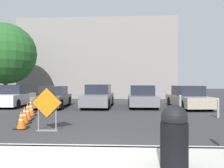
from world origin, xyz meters
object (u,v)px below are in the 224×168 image
(traffic_cone_second, at_px, (24,115))
(road_closed_sign, at_px, (47,107))
(parked_car_fourth, at_px, (142,97))
(trash_bin, at_px, (174,136))
(traffic_cone_fourth, at_px, (31,110))
(bollard_nearest, at_px, (180,106))
(parked_car_nearest, at_px, (13,97))
(parked_car_second, at_px, (54,98))
(parked_car_fifth, at_px, (188,98))
(bollard_second, at_px, (218,108))
(traffic_cone_third, at_px, (28,111))
(traffic_cone_nearest, at_px, (21,120))
(traffic_cone_fifth, at_px, (31,106))
(parked_car_third, at_px, (98,97))

(traffic_cone_second, bearing_deg, road_closed_sign, -43.18)
(parked_car_fourth, height_order, trash_bin, parked_car_fourth)
(road_closed_sign, height_order, traffic_cone_fourth, road_closed_sign)
(road_closed_sign, distance_m, bollard_nearest, 6.24)
(parked_car_nearest, height_order, parked_car_second, parked_car_nearest)
(parked_car_fifth, relative_size, bollard_second, 5.21)
(trash_bin, xyz_separation_m, bollard_nearest, (1.85, 6.64, -0.14))
(traffic_cone_third, xyz_separation_m, parked_car_nearest, (-3.44, 5.46, 0.31))
(road_closed_sign, relative_size, traffic_cone_fourth, 2.33)
(parked_car_second, xyz_separation_m, trash_bin, (5.59, -10.69, 0.05))
(traffic_cone_fourth, relative_size, parked_car_nearest, 0.15)
(parked_car_fourth, distance_m, trash_bin, 11.29)
(traffic_cone_fourth, height_order, parked_car_second, parked_car_second)
(trash_bin, bearing_deg, bollard_nearest, 74.42)
(traffic_cone_nearest, relative_size, parked_car_nearest, 0.16)
(traffic_cone_fifth, distance_m, bollard_nearest, 7.89)
(traffic_cone_nearest, xyz_separation_m, parked_car_fourth, (5.03, 7.48, 0.36))
(parked_car_third, bearing_deg, traffic_cone_fifth, 46.28)
(traffic_cone_fourth, height_order, parked_car_fifth, parked_car_fifth)
(road_closed_sign, bearing_deg, trash_bin, -44.66)
(parked_car_fifth, xyz_separation_m, bollard_second, (0.17, -4.18, -0.19))
(traffic_cone_fifth, height_order, parked_car_nearest, parked_car_nearest)
(parked_car_fifth, bearing_deg, traffic_cone_third, 27.03)
(trash_bin, height_order, bollard_nearest, trash_bin)
(bollard_nearest, bearing_deg, parked_car_nearest, 156.84)
(traffic_cone_nearest, xyz_separation_m, parked_car_nearest, (-4.02, 7.32, 0.37))
(traffic_cone_nearest, xyz_separation_m, parked_car_third, (2.01, 7.32, 0.39))
(parked_car_fifth, xyz_separation_m, bollard_nearest, (-1.61, -4.18, -0.10))
(parked_car_third, height_order, parked_car_fourth, parked_car_third)
(traffic_cone_third, bearing_deg, trash_bin, -47.59)
(traffic_cone_second, distance_m, traffic_cone_fifth, 3.20)
(parked_car_fourth, bearing_deg, parked_car_nearest, 1.97)
(road_closed_sign, bearing_deg, traffic_cone_nearest, 163.76)
(parked_car_second, relative_size, trash_bin, 3.73)
(traffic_cone_second, relative_size, traffic_cone_fifth, 0.89)
(bollard_nearest, bearing_deg, road_closed_sign, -149.69)
(traffic_cone_nearest, bearing_deg, parked_car_fifth, 41.14)
(parked_car_fourth, xyz_separation_m, parked_car_fifth, (3.01, -0.46, -0.01))
(traffic_cone_third, bearing_deg, parked_car_nearest, 122.21)
(road_closed_sign, relative_size, trash_bin, 1.34)
(traffic_cone_fifth, distance_m, parked_car_fourth, 7.27)
(traffic_cone_second, distance_m, parked_car_nearest, 7.32)
(traffic_cone_nearest, xyz_separation_m, parked_car_fifth, (8.04, 7.02, 0.35))
(traffic_cone_nearest, height_order, parked_car_second, parked_car_second)
(traffic_cone_second, height_order, parked_car_third, parked_car_third)
(traffic_cone_nearest, bearing_deg, traffic_cone_fifth, 108.70)
(traffic_cone_fifth, relative_size, bollard_nearest, 0.72)
(traffic_cone_nearest, relative_size, bollard_second, 0.74)
(parked_car_third, relative_size, parked_car_fourth, 1.10)
(parked_car_fifth, relative_size, bollard_nearest, 4.29)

